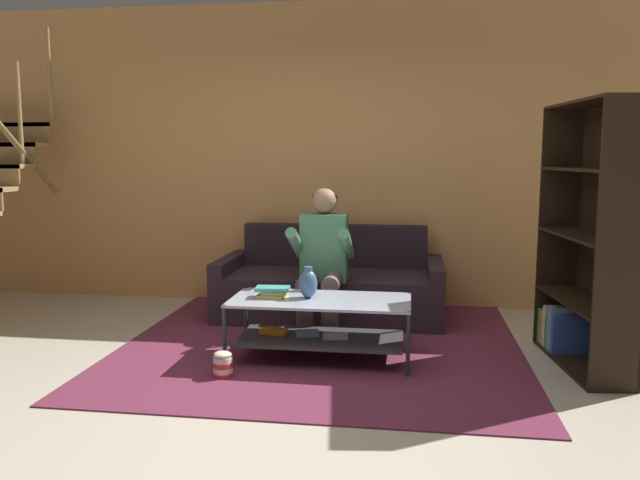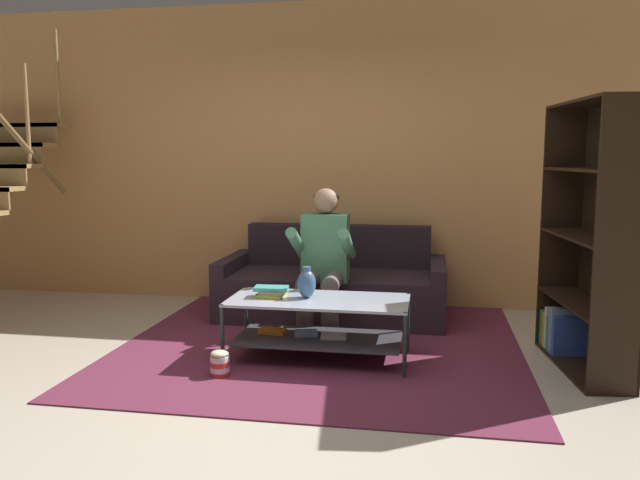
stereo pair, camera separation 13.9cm
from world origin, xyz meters
name	(u,v)px [view 1 (the left image)]	position (x,y,z in m)	size (l,w,h in m)	color
ground	(291,392)	(0.00, 0.00, 0.00)	(16.80, 16.80, 0.00)	beige
back_partition	(338,156)	(0.00, 2.46, 1.45)	(8.40, 0.12, 2.90)	tan
couch	(331,287)	(0.01, 1.88, 0.27)	(1.99, 0.92, 0.80)	#2B1F27
person_seated_center	(322,256)	(0.01, 1.34, 0.64)	(0.50, 0.58, 1.18)	#5F504E
coffee_table	(319,319)	(0.08, 0.65, 0.29)	(1.27, 0.59, 0.44)	#AFB7CB
area_rug	(324,339)	(0.05, 1.14, 0.01)	(3.00, 3.18, 0.01)	#68283F
vase	(308,283)	(0.00, 0.66, 0.55)	(0.13, 0.13, 0.23)	#3B5D87
book_stack	(273,292)	(-0.25, 0.65, 0.48)	(0.25, 0.19, 0.08)	#AFBB3C
bookshelf	(590,254)	(1.94, 0.86, 0.77)	(0.45, 1.10, 1.81)	black
popcorn_tub	(223,364)	(-0.49, 0.19, 0.09)	(0.13, 0.13, 0.18)	red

